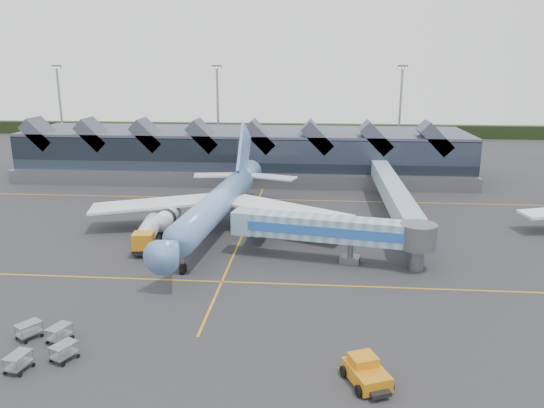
# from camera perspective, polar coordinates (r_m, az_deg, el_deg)

# --- Properties ---
(ground) EXTENTS (260.00, 260.00, 0.00)m
(ground) POSITION_cam_1_polar(r_m,az_deg,el_deg) (65.75, -4.19, -5.59)
(ground) COLOR #2B2B2D
(ground) RESTS_ON ground
(taxi_stripes) EXTENTS (120.00, 60.00, 0.01)m
(taxi_stripes) POSITION_cam_1_polar(r_m,az_deg,el_deg) (75.08, -3.00, -2.91)
(taxi_stripes) COLOR #C28916
(taxi_stripes) RESTS_ON ground
(tree_line_far) EXTENTS (260.00, 4.00, 4.00)m
(tree_line_far) POSITION_cam_1_polar(r_m,az_deg,el_deg) (172.33, 1.54, 7.97)
(tree_line_far) COLOR black
(tree_line_far) RESTS_ON ground
(terminal) EXTENTS (90.00, 22.25, 12.52)m
(terminal) POSITION_cam_1_polar(r_m,az_deg,el_deg) (110.65, -3.02, 5.52)
(terminal) COLOR black
(terminal) RESTS_ON ground
(light_masts) EXTENTS (132.40, 42.56, 22.45)m
(light_masts) POSITION_cam_1_polar(r_m,az_deg,el_deg) (124.49, 10.09, 9.90)
(light_masts) COLOR #92949A
(light_masts) RESTS_ON ground
(main_airliner) EXTENTS (37.86, 43.70, 14.03)m
(main_airliner) POSITION_cam_1_polar(r_m,az_deg,el_deg) (74.59, -5.67, 0.21)
(main_airliner) COLOR #5F80C0
(main_airliner) RESTS_ON ground
(jet_bridge) EXTENTS (24.00, 7.81, 5.56)m
(jet_bridge) POSITION_cam_1_polar(r_m,az_deg,el_deg) (62.93, 7.58, -2.91)
(jet_bridge) COLOR #6796AD
(jet_bridge) RESTS_ON ground
(fuel_truck) EXTENTS (3.85, 10.07, 3.34)m
(fuel_truck) POSITION_cam_1_polar(r_m,az_deg,el_deg) (70.29, -13.10, -2.96)
(fuel_truck) COLOR black
(fuel_truck) RESTS_ON ground
(pushback_tug) EXTENTS (3.88, 4.79, 1.93)m
(pushback_tug) POSITION_cam_1_polar(r_m,az_deg,el_deg) (41.75, 10.10, -17.40)
(pushback_tug) COLOR #C57812
(pushback_tug) RESTS_ON ground
(baggage_carts) EXTENTS (6.77, 7.15, 1.41)m
(baggage_carts) POSITION_cam_1_polar(r_m,az_deg,el_deg) (48.69, -23.39, -13.57)
(baggage_carts) COLOR gray
(baggage_carts) RESTS_ON ground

